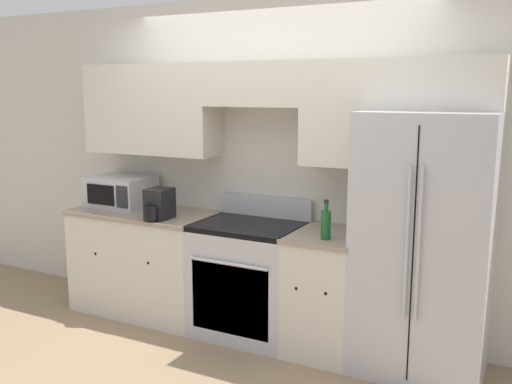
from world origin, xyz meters
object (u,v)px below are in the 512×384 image
Objects in this scene: oven_range at (249,278)px; bottle at (326,224)px; refrigerator at (426,243)px; microwave at (121,191)px.

bottle reaches higher than oven_range.
microwave is at bearing -179.76° from refrigerator.
microwave is at bearing 177.08° from oven_range.
refrigerator reaches higher than microwave.
refrigerator is 0.68m from bottle.
refrigerator is at bearing 0.24° from microwave.
refrigerator is at bearing 20.93° from bottle.
oven_range is at bearing -176.60° from refrigerator.
oven_range is 1.42m from microwave.
refrigerator is 2.61m from microwave.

